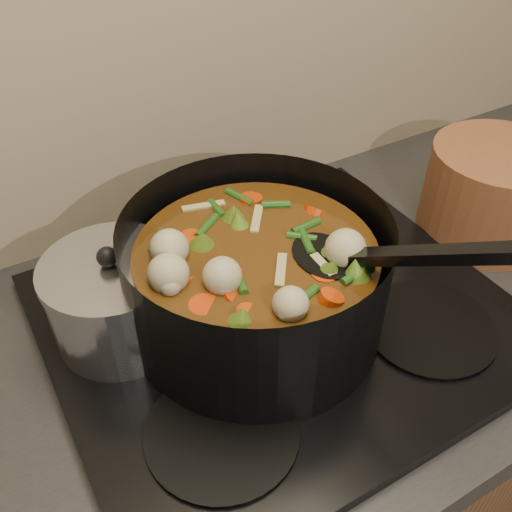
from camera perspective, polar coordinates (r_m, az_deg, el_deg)
counter at (r=1.19m, az=1.72°, el=-21.69°), size 2.64×0.64×0.91m
stovetop at (r=0.81m, az=2.35°, el=-6.06°), size 0.62×0.54×0.03m
stockpot at (r=0.74m, az=0.06°, el=-2.41°), size 0.38×0.45×0.25m
saucepan at (r=0.76m, az=-13.79°, el=-4.24°), size 0.18×0.18×0.15m
terracotta_crock at (r=1.02m, az=22.55°, el=5.88°), size 0.27×0.27×0.15m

